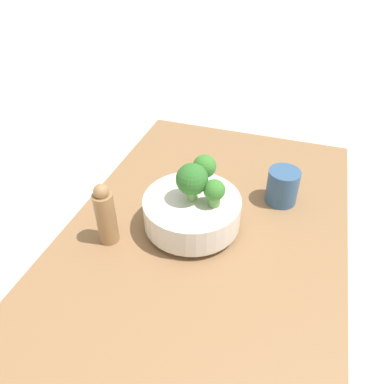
{
  "coord_description": "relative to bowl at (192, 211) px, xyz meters",
  "views": [
    {
      "loc": [
        0.58,
        0.16,
        0.62
      ],
      "look_at": [
        -0.01,
        -0.03,
        0.13
      ],
      "focal_mm": 35.0,
      "sensor_mm": 36.0,
      "label": 1
    }
  ],
  "objects": [
    {
      "name": "broccoli_floret_center",
      "position": [
        0.0,
        -0.0,
        0.09
      ],
      "size": [
        0.07,
        0.07,
        0.09
      ],
      "color": "#7AB256",
      "rests_on": "bowl"
    },
    {
      "name": "ground_plane",
      "position": [
        0.01,
        0.03,
        -0.08
      ],
      "size": [
        6.0,
        6.0,
        0.0
      ],
      "primitive_type": "plane",
      "color": "silver"
    },
    {
      "name": "broccoli_floret_left",
      "position": [
        -0.06,
        0.01,
        0.08
      ],
      "size": [
        0.05,
        0.05,
        0.08
      ],
      "color": "#7AB256",
      "rests_on": "bowl"
    },
    {
      "name": "bowl",
      "position": [
        0.0,
        0.0,
        0.0
      ],
      "size": [
        0.21,
        0.21,
        0.08
      ],
      "color": "silver",
      "rests_on": "table"
    },
    {
      "name": "broccoli_floret_back",
      "position": [
        0.0,
        0.05,
        0.07
      ],
      "size": [
        0.05,
        0.05,
        0.06
      ],
      "color": "#609347",
      "rests_on": "bowl"
    },
    {
      "name": "cup",
      "position": [
        -0.16,
        0.18,
        -0.0
      ],
      "size": [
        0.08,
        0.08,
        0.09
      ],
      "color": "#33567F",
      "rests_on": "table"
    },
    {
      "name": "table",
      "position": [
        0.01,
        0.03,
        -0.06
      ],
      "size": [
        0.95,
        0.61,
        0.03
      ],
      "color": "olive",
      "rests_on": "ground_plane"
    },
    {
      "name": "pepper_mill",
      "position": [
        0.09,
        -0.16,
        0.03
      ],
      "size": [
        0.04,
        0.04,
        0.15
      ],
      "color": "#997047",
      "rests_on": "table"
    }
  ]
}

